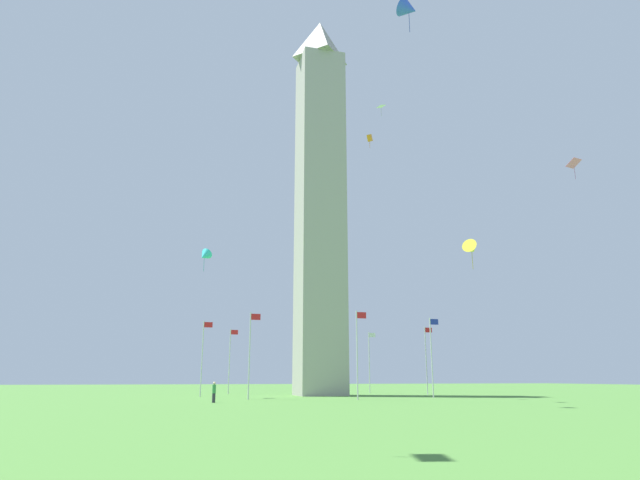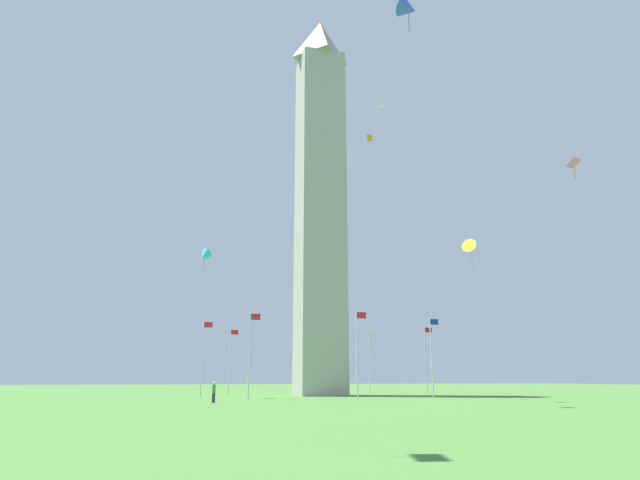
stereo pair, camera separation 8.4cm
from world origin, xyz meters
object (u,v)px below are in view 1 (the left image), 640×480
flagpole_w (358,351)px  kite_yellow_delta (472,249)px  kite_pink_diamond (574,164)px  person_green_shirt (214,392)px  flagpole_sw (250,351)px  flagpole_e (296,360)px  kite_white_diamond (381,107)px  kite_orange_box (370,138)px  kite_cyan_delta (204,256)px  kite_blue_delta (409,9)px  flagpole_s (203,355)px  flagpole_se (230,358)px  flagpole_ne (370,359)px  flagpole_n (426,357)px  flagpole_nw (432,353)px  obelisk_monument (320,193)px

flagpole_w → kite_yellow_delta: bearing=-70.8°
kite_pink_diamond → person_green_shirt: bearing=172.9°
flagpole_sw → person_green_shirt: (-3.97, -6.47, -3.91)m
flagpole_e → kite_pink_diamond: bearing=-57.6°
person_green_shirt → kite_yellow_delta: bearing=-53.7°
kite_white_diamond → kite_orange_box: kite_white_diamond is taller
flagpole_e → kite_white_diamond: kite_white_diamond is taller
kite_cyan_delta → kite_white_diamond: 26.17m
kite_blue_delta → flagpole_s: bearing=111.0°
flagpole_e → flagpole_se: (-10.27, -4.26, 0.00)m
flagpole_w → person_green_shirt: (-14.24, -2.21, -3.91)m
flagpole_w → flagpole_ne: bearing=67.5°
kite_cyan_delta → flagpole_w: bearing=-33.6°
flagpole_n → kite_orange_box: 29.68m
flagpole_se → kite_blue_delta: bearing=-78.9°
kite_cyan_delta → kite_pink_diamond: kite_pink_diamond is taller
flagpole_w → kite_cyan_delta: 21.30m
flagpole_w → kite_blue_delta: 31.86m
flagpole_e → kite_blue_delta: kite_blue_delta is taller
flagpole_nw → kite_cyan_delta: bearing=167.1°
obelisk_monument → flagpole_w: obelisk_monument is taller
kite_white_diamond → kite_pink_diamond: 21.79m
flagpole_w → person_green_shirt: size_ratio=4.92×
flagpole_ne → flagpole_e: (-10.27, 4.26, 0.00)m
kite_white_diamond → kite_blue_delta: bearing=-103.5°
flagpole_s → kite_blue_delta: (12.83, -33.48, 25.56)m
flagpole_w → flagpole_nw: (10.27, 4.26, 0.00)m
flagpole_e → flagpole_se: bearing=-157.5°
kite_white_diamond → flagpole_nw: bearing=41.5°
kite_pink_diamond → flagpole_sw: bearing=161.5°
flagpole_se → kite_yellow_delta: (15.31, -39.28, 7.55)m
flagpole_n → kite_orange_box: (-11.15, -10.46, 25.43)m
flagpole_s → kite_blue_delta: bearing=-69.0°
flagpole_se → flagpole_nw: 29.06m
person_green_shirt → kite_orange_box: bearing=-1.7°
person_green_shirt → kite_cyan_delta: 19.40m
flagpole_e → kite_cyan_delta: bearing=-128.6°
kite_yellow_delta → kite_orange_box: 25.82m
obelisk_monument → kite_white_diamond: size_ratio=41.34×
obelisk_monument → flagpole_w: (0.06, -14.53, -21.68)m
flagpole_w → kite_yellow_delta: kite_yellow_delta is taller
flagpole_nw → person_green_shirt: (-24.52, -6.47, -3.91)m
flagpole_se → kite_yellow_delta: kite_yellow_delta is taller
flagpole_nw → kite_white_diamond: 28.01m
flagpole_ne → flagpole_e: bearing=157.5°
flagpole_ne → flagpole_w: same height
flagpole_s → flagpole_sw: size_ratio=1.00×
kite_blue_delta → kite_white_diamond: 16.50m
kite_cyan_delta → kite_yellow_delta: 31.97m
flagpole_ne → kite_orange_box: (-6.90, -20.74, 25.43)m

